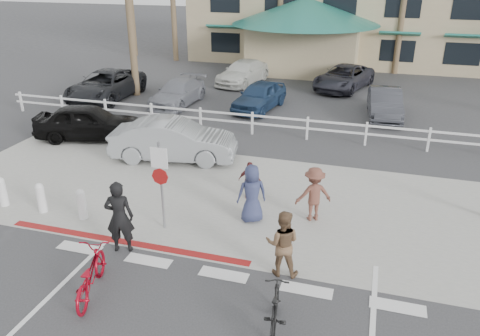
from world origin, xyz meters
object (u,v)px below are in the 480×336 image
(sign_post, at_px, (161,182))
(bike_red, at_px, (90,274))
(car_white_sedan, at_px, (174,140))
(car_red_compact, at_px, (88,122))
(bike_black, at_px, (275,311))

(sign_post, relative_size, bike_red, 1.47)
(sign_post, relative_size, car_white_sedan, 0.62)
(bike_red, bearing_deg, sign_post, -112.61)
(bike_red, bearing_deg, car_white_sedan, -95.84)
(sign_post, bearing_deg, car_red_compact, 136.80)
(sign_post, distance_m, bike_black, 5.03)
(sign_post, relative_size, car_red_compact, 0.66)
(bike_red, relative_size, car_white_sedan, 0.42)
(sign_post, height_order, car_white_sedan, sign_post)
(bike_red, distance_m, bike_black, 4.22)
(car_white_sedan, bearing_deg, sign_post, -169.46)
(bike_black, bearing_deg, car_white_sedan, -62.52)
(car_red_compact, bearing_deg, sign_post, -149.74)
(bike_red, distance_m, car_white_sedan, 7.95)
(bike_black, distance_m, car_white_sedan, 9.64)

